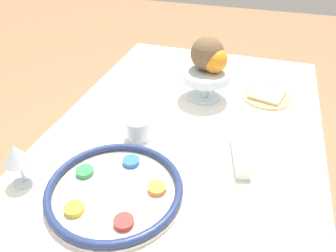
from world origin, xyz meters
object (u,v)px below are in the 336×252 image
seder_plate (115,189)px  wine_glass (16,156)px  cup_near (138,129)px  bread_plate (267,96)px  coconut (207,53)px  fruit_stand (206,77)px  orange_fruit (215,60)px  napkin_roll (240,154)px

seder_plate → wine_glass: 0.25m
seder_plate → cup_near: size_ratio=4.49×
seder_plate → bread_plate: size_ratio=1.94×
coconut → bread_plate: 0.28m
coconut → fruit_stand: bearing=-169.4°
fruit_stand → coconut: coconut is taller
orange_fruit → bread_plate: (0.07, -0.19, -0.14)m
orange_fruit → coconut: size_ratio=0.75×
seder_plate → fruit_stand: bearing=-12.1°
coconut → cup_near: (-0.31, 0.14, -0.13)m
napkin_roll → cup_near: cup_near is taller
seder_plate → cup_near: bearing=6.7°
fruit_stand → coconut: 0.08m
seder_plate → wine_glass: size_ratio=2.82×
coconut → cup_near: size_ratio=1.52×
bread_plate → napkin_roll: napkin_roll is taller
coconut → cup_near: 0.36m
fruit_stand → orange_fruit: bearing=-87.7°
orange_fruit → coconut: (0.01, 0.03, 0.01)m
coconut → napkin_roll: coconut is taller
seder_plate → coconut: 0.57m
wine_glass → napkin_roll: 0.58m
seder_plate → napkin_roll: (0.22, -0.28, 0.01)m
napkin_roll → orange_fruit: bearing=24.6°
cup_near → bread_plate: bearing=-44.9°
wine_glass → orange_fruit: orange_fruit is taller
orange_fruit → cup_near: bearing=150.5°
seder_plate → orange_fruit: bearing=-14.8°
seder_plate → bread_plate: seder_plate is taller
wine_glass → cup_near: wine_glass is taller
coconut → orange_fruit: bearing=-116.4°
bread_plate → napkin_roll: bearing=171.9°
bread_plate → cup_near: bearing=135.1°
wine_glass → fruit_stand: 0.66m
cup_near → coconut: bearing=-23.9°
coconut → bread_plate: bearing=-77.1°
cup_near → seder_plate: bearing=-173.3°
wine_glass → bread_plate: (0.63, -0.58, -0.08)m
fruit_stand → orange_fruit: (0.00, -0.03, 0.07)m
napkin_roll → wine_glass: bearing=115.9°
seder_plate → coconut: coconut is taller
fruit_stand → coconut: bearing=10.6°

